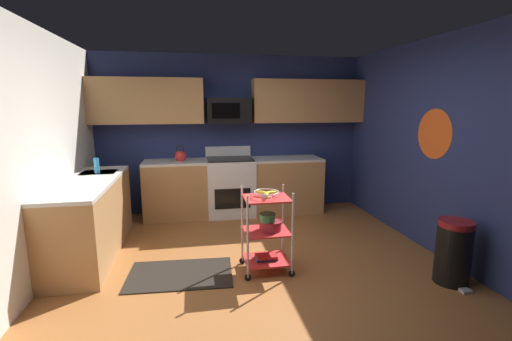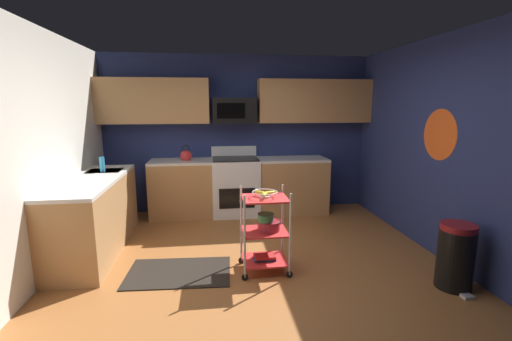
{
  "view_description": "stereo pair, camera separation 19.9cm",
  "coord_description": "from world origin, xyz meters",
  "px_view_note": "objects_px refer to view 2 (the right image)",
  "views": [
    {
      "loc": [
        -0.67,
        -3.49,
        1.8
      ],
      "look_at": [
        0.04,
        0.41,
        1.05
      ],
      "focal_mm": 24.54,
      "sensor_mm": 36.0,
      "label": 1
    },
    {
      "loc": [
        -0.47,
        -3.52,
        1.8
      ],
      "look_at": [
        0.04,
        0.41,
        1.05
      ],
      "focal_mm": 24.54,
      "sensor_mm": 36.0,
      "label": 2
    }
  ],
  "objects_px": {
    "book_stack": "(264,257)",
    "mixing_bowl_small": "(266,217)",
    "microwave": "(234,111)",
    "kettle": "(186,156)",
    "dish_soap_bottle": "(102,164)",
    "mixing_bowl_large": "(269,225)",
    "rolling_cart": "(265,231)",
    "fruit_bowl": "(265,193)",
    "oven_range": "(235,186)",
    "trash_can": "(456,256)"
  },
  "relations": [
    {
      "from": "microwave",
      "to": "kettle",
      "type": "distance_m",
      "value": 1.06
    },
    {
      "from": "mixing_bowl_large",
      "to": "kettle",
      "type": "distance_m",
      "value": 2.35
    },
    {
      "from": "microwave",
      "to": "kettle",
      "type": "relative_size",
      "value": 2.65
    },
    {
      "from": "mixing_bowl_small",
      "to": "microwave",
      "type": "bearing_deg",
      "value": 94.45
    },
    {
      "from": "book_stack",
      "to": "kettle",
      "type": "xyz_separation_m",
      "value": [
        -0.95,
        2.07,
        0.84
      ]
    },
    {
      "from": "kettle",
      "to": "dish_soap_bottle",
      "type": "relative_size",
      "value": 1.32
    },
    {
      "from": "rolling_cart",
      "to": "kettle",
      "type": "bearing_deg",
      "value": 114.57
    },
    {
      "from": "rolling_cart",
      "to": "fruit_bowl",
      "type": "relative_size",
      "value": 3.36
    },
    {
      "from": "microwave",
      "to": "book_stack",
      "type": "height_order",
      "value": "microwave"
    },
    {
      "from": "mixing_bowl_small",
      "to": "fruit_bowl",
      "type": "bearing_deg",
      "value": 107.3
    },
    {
      "from": "microwave",
      "to": "rolling_cart",
      "type": "height_order",
      "value": "microwave"
    },
    {
      "from": "microwave",
      "to": "dish_soap_bottle",
      "type": "distance_m",
      "value": 2.16
    },
    {
      "from": "microwave",
      "to": "mixing_bowl_large",
      "type": "bearing_deg",
      "value": -84.53
    },
    {
      "from": "mixing_bowl_large",
      "to": "dish_soap_bottle",
      "type": "height_order",
      "value": "dish_soap_bottle"
    },
    {
      "from": "dish_soap_bottle",
      "to": "kettle",
      "type": "bearing_deg",
      "value": 39.31
    },
    {
      "from": "kettle",
      "to": "trash_can",
      "type": "bearing_deg",
      "value": -44.12
    },
    {
      "from": "microwave",
      "to": "mixing_bowl_small",
      "type": "relative_size",
      "value": 3.85
    },
    {
      "from": "fruit_bowl",
      "to": "kettle",
      "type": "relative_size",
      "value": 1.03
    },
    {
      "from": "microwave",
      "to": "mixing_bowl_small",
      "type": "height_order",
      "value": "microwave"
    },
    {
      "from": "trash_can",
      "to": "kettle",
      "type": "bearing_deg",
      "value": 135.88
    },
    {
      "from": "rolling_cart",
      "to": "trash_can",
      "type": "height_order",
      "value": "rolling_cart"
    },
    {
      "from": "dish_soap_bottle",
      "to": "fruit_bowl",
      "type": "bearing_deg",
      "value": -31.74
    },
    {
      "from": "mixing_bowl_large",
      "to": "mixing_bowl_small",
      "type": "height_order",
      "value": "mixing_bowl_small"
    },
    {
      "from": "fruit_bowl",
      "to": "trash_can",
      "type": "xyz_separation_m",
      "value": [
        1.81,
        -0.6,
        -0.55
      ]
    },
    {
      "from": "microwave",
      "to": "kettle",
      "type": "xyz_separation_m",
      "value": [
        -0.78,
        -0.11,
        -0.7
      ]
    },
    {
      "from": "fruit_bowl",
      "to": "kettle",
      "type": "distance_m",
      "value": 2.28
    },
    {
      "from": "microwave",
      "to": "dish_soap_bottle",
      "type": "relative_size",
      "value": 3.5
    },
    {
      "from": "mixing_bowl_small",
      "to": "kettle",
      "type": "height_order",
      "value": "kettle"
    },
    {
      "from": "mixing_bowl_large",
      "to": "kettle",
      "type": "height_order",
      "value": "kettle"
    },
    {
      "from": "book_stack",
      "to": "mixing_bowl_small",
      "type": "bearing_deg",
      "value": -72.7
    },
    {
      "from": "fruit_bowl",
      "to": "book_stack",
      "type": "relative_size",
      "value": 1.14
    },
    {
      "from": "oven_range",
      "to": "book_stack",
      "type": "xyz_separation_m",
      "value": [
        0.16,
        -2.08,
        -0.32
      ]
    },
    {
      "from": "dish_soap_bottle",
      "to": "trash_can",
      "type": "bearing_deg",
      "value": -25.74
    },
    {
      "from": "rolling_cart",
      "to": "fruit_bowl",
      "type": "xyz_separation_m",
      "value": [
        -0.0,
        0.0,
        0.42
      ]
    },
    {
      "from": "dish_soap_bottle",
      "to": "mixing_bowl_large",
      "type": "bearing_deg",
      "value": -31.17
    },
    {
      "from": "rolling_cart",
      "to": "mixing_bowl_large",
      "type": "relative_size",
      "value": 3.63
    },
    {
      "from": "microwave",
      "to": "mixing_bowl_large",
      "type": "height_order",
      "value": "microwave"
    },
    {
      "from": "mixing_bowl_small",
      "to": "kettle",
      "type": "xyz_separation_m",
      "value": [
        -0.95,
        2.09,
        0.38
      ]
    },
    {
      "from": "oven_range",
      "to": "microwave",
      "type": "height_order",
      "value": "microwave"
    },
    {
      "from": "rolling_cart",
      "to": "mixing_bowl_large",
      "type": "distance_m",
      "value": 0.08
    },
    {
      "from": "oven_range",
      "to": "rolling_cart",
      "type": "xyz_separation_m",
      "value": [
        0.16,
        -2.08,
        -0.03
      ]
    },
    {
      "from": "mixing_bowl_large",
      "to": "microwave",
      "type": "bearing_deg",
      "value": 95.47
    },
    {
      "from": "book_stack",
      "to": "dish_soap_bottle",
      "type": "bearing_deg",
      "value": 148.26
    },
    {
      "from": "mixing_bowl_small",
      "to": "dish_soap_bottle",
      "type": "relative_size",
      "value": 0.91
    },
    {
      "from": "oven_range",
      "to": "mixing_bowl_small",
      "type": "height_order",
      "value": "oven_range"
    },
    {
      "from": "book_stack",
      "to": "trash_can",
      "type": "bearing_deg",
      "value": -18.42
    },
    {
      "from": "oven_range",
      "to": "mixing_bowl_large",
      "type": "height_order",
      "value": "oven_range"
    },
    {
      "from": "dish_soap_bottle",
      "to": "microwave",
      "type": "bearing_deg",
      "value": 27.73
    },
    {
      "from": "mixing_bowl_small",
      "to": "dish_soap_bottle",
      "type": "xyz_separation_m",
      "value": [
        -1.99,
        1.25,
        0.4
      ]
    },
    {
      "from": "mixing_bowl_large",
      "to": "mixing_bowl_small",
      "type": "relative_size",
      "value": 1.38
    }
  ]
}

